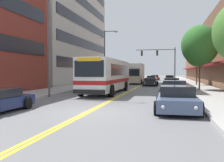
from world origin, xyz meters
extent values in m
plane|color=slate|center=(0.00, 37.00, 0.00)|extent=(240.00, 240.00, 0.00)
cube|color=#9E9B96|center=(-7.49, 37.00, 0.08)|extent=(3.98, 106.00, 0.16)
cube|color=#9E9B96|center=(7.49, 37.00, 0.08)|extent=(3.98, 106.00, 0.16)
cube|color=yellow|center=(-0.10, 37.00, 0.00)|extent=(0.14, 106.00, 0.01)
cube|color=yellow|center=(0.10, 37.00, 0.00)|extent=(0.14, 106.00, 0.01)
cube|color=black|center=(-9.69, 7.31, 4.48)|extent=(0.08, 13.21, 1.40)
cube|color=black|center=(-9.69, 7.31, 8.06)|extent=(0.08, 13.21, 1.40)
cube|color=black|center=(-9.69, 29.17, 3.37)|extent=(0.08, 23.99, 1.40)
cube|color=black|center=(-9.69, 29.17, 6.74)|extent=(0.08, 23.99, 1.40)
cube|color=black|center=(-9.69, 29.17, 10.11)|extent=(0.08, 23.99, 1.40)
cube|color=black|center=(-9.69, 29.17, 13.48)|extent=(0.08, 23.99, 1.40)
cube|color=brown|center=(13.73, 37.00, 5.11)|extent=(8.00, 68.00, 10.22)
cube|color=maroon|center=(9.18, 37.00, 2.90)|extent=(1.10, 61.20, 0.24)
cube|color=black|center=(9.69, 37.00, 6.34)|extent=(0.08, 61.20, 1.40)
cube|color=silver|center=(-1.76, 11.29, 1.73)|extent=(2.49, 11.40, 2.76)
cube|color=#B21919|center=(-1.76, 11.29, 1.18)|extent=(2.51, 11.42, 0.32)
cube|color=black|center=(-1.76, 11.86, 2.17)|extent=(2.52, 8.89, 0.99)
cube|color=black|center=(-1.76, 5.57, 2.22)|extent=(2.24, 0.04, 1.21)
cube|color=yellow|center=(-1.76, 5.56, 2.91)|extent=(1.79, 0.06, 0.28)
cube|color=black|center=(-1.76, 5.55, 0.53)|extent=(2.44, 0.08, 0.32)
cylinder|color=black|center=(-3.04, 7.41, 0.50)|extent=(0.30, 1.00, 1.00)
cylinder|color=black|center=(-0.49, 7.41, 0.50)|extent=(0.30, 1.00, 1.00)
cylinder|color=black|center=(-3.04, 14.42, 0.50)|extent=(0.30, 1.00, 1.00)
cylinder|color=black|center=(-0.49, 14.42, 0.50)|extent=(0.30, 1.00, 1.00)
cube|color=#38383D|center=(-4.37, 23.68, 0.52)|extent=(1.81, 4.37, 0.68)
cube|color=black|center=(-4.37, 23.86, 1.12)|extent=(1.56, 1.92, 0.52)
cylinder|color=black|center=(-5.29, 22.33, 0.32)|extent=(0.22, 0.65, 0.65)
cylinder|color=black|center=(-3.44, 22.33, 0.32)|extent=(0.22, 0.65, 0.65)
cylinder|color=black|center=(-5.29, 25.04, 0.32)|extent=(0.22, 0.65, 0.65)
cylinder|color=black|center=(-3.44, 25.04, 0.32)|extent=(0.22, 0.65, 0.65)
sphere|color=silver|center=(-5.00, 21.48, 0.55)|extent=(0.16, 0.16, 0.16)
sphere|color=silver|center=(-3.73, 21.48, 0.55)|extent=(0.16, 0.16, 0.16)
cube|color=red|center=(-5.02, 25.88, 0.55)|extent=(0.18, 0.04, 0.10)
cube|color=red|center=(-3.72, 25.88, 0.55)|extent=(0.18, 0.04, 0.10)
cube|color=white|center=(-4.34, 29.88, 0.52)|extent=(1.92, 4.31, 0.66)
cube|color=black|center=(-4.34, 30.05, 1.10)|extent=(1.65, 1.89, 0.49)
cylinder|color=black|center=(-5.32, 28.55, 0.34)|extent=(0.22, 0.68, 0.68)
cylinder|color=black|center=(-3.36, 28.55, 0.34)|extent=(0.22, 0.68, 0.68)
cylinder|color=black|center=(-5.32, 31.22, 0.34)|extent=(0.22, 0.68, 0.68)
cylinder|color=black|center=(-3.36, 31.22, 0.34)|extent=(0.22, 0.68, 0.68)
sphere|color=silver|center=(-5.01, 27.71, 0.55)|extent=(0.16, 0.16, 0.16)
sphere|color=silver|center=(-3.67, 27.71, 0.55)|extent=(0.16, 0.16, 0.16)
cube|color=red|center=(-5.03, 32.04, 0.55)|extent=(0.18, 0.04, 0.10)
cube|color=red|center=(-3.65, 32.04, 0.55)|extent=(0.18, 0.04, 0.10)
cylinder|color=black|center=(-3.47, 0.12, 0.33)|extent=(0.22, 0.65, 0.65)
cube|color=red|center=(-4.98, 0.96, 0.48)|extent=(0.18, 0.04, 0.10)
cube|color=red|center=(-3.73, 0.96, 0.48)|extent=(0.18, 0.04, 0.10)
cube|color=#475675|center=(4.30, 1.02, 0.48)|extent=(1.89, 4.46, 0.59)
cube|color=black|center=(4.30, 1.19, 1.02)|extent=(1.62, 1.96, 0.50)
cylinder|color=black|center=(3.34, -0.37, 0.33)|extent=(0.22, 0.67, 0.67)
cylinder|color=black|center=(5.27, -0.37, 0.33)|extent=(0.22, 0.67, 0.67)
cylinder|color=black|center=(3.34, 2.40, 0.33)|extent=(0.22, 0.67, 0.67)
cylinder|color=black|center=(5.27, 2.40, 0.33)|extent=(0.22, 0.67, 0.67)
sphere|color=silver|center=(3.64, -1.23, 0.51)|extent=(0.16, 0.16, 0.16)
sphere|color=silver|center=(4.97, -1.23, 0.51)|extent=(0.16, 0.16, 0.16)
cube|color=red|center=(3.62, 3.25, 0.51)|extent=(0.18, 0.04, 0.10)
cube|color=red|center=(4.98, 3.25, 0.51)|extent=(0.18, 0.04, 0.10)
cube|color=black|center=(4.43, 43.01, 0.50)|extent=(1.91, 4.35, 0.62)
cube|color=black|center=(4.43, 43.18, 1.06)|extent=(1.64, 1.91, 0.50)
cylinder|color=black|center=(3.45, 41.66, 0.34)|extent=(0.22, 0.68, 0.68)
cylinder|color=black|center=(5.40, 41.66, 0.34)|extent=(0.22, 0.68, 0.68)
cylinder|color=black|center=(3.45, 44.36, 0.34)|extent=(0.22, 0.68, 0.68)
cylinder|color=black|center=(5.40, 44.36, 0.34)|extent=(0.22, 0.68, 0.68)
sphere|color=silver|center=(3.76, 40.82, 0.53)|extent=(0.16, 0.16, 0.16)
sphere|color=silver|center=(5.09, 40.82, 0.53)|extent=(0.16, 0.16, 0.16)
cube|color=red|center=(3.74, 45.19, 0.53)|extent=(0.18, 0.04, 0.10)
cube|color=red|center=(5.11, 45.19, 0.53)|extent=(0.18, 0.04, 0.10)
cube|color=#B7B7BC|center=(4.35, 7.69, 0.51)|extent=(1.91, 4.39, 0.64)
cube|color=black|center=(4.35, 7.87, 1.08)|extent=(1.65, 1.93, 0.50)
cylinder|color=black|center=(3.37, 6.33, 0.35)|extent=(0.22, 0.69, 0.69)
cylinder|color=black|center=(5.33, 6.33, 0.35)|extent=(0.22, 0.69, 0.69)
cylinder|color=black|center=(3.37, 9.05, 0.35)|extent=(0.22, 0.69, 0.69)
cylinder|color=black|center=(5.33, 9.05, 0.35)|extent=(0.22, 0.69, 0.69)
sphere|color=silver|center=(3.68, 5.48, 0.54)|extent=(0.16, 0.16, 0.16)
sphere|color=silver|center=(5.02, 5.48, 0.54)|extent=(0.16, 0.16, 0.16)
cube|color=red|center=(3.66, 9.90, 0.54)|extent=(0.18, 0.04, 0.10)
cube|color=red|center=(5.04, 9.90, 0.54)|extent=(0.18, 0.04, 0.10)
cube|color=#BCAD89|center=(4.36, 18.44, 0.46)|extent=(1.93, 4.52, 0.57)
cube|color=black|center=(4.36, 18.62, 1.01)|extent=(1.66, 1.99, 0.53)
cylinder|color=black|center=(3.37, 17.04, 0.31)|extent=(0.22, 0.62, 0.62)
cylinder|color=black|center=(5.35, 17.04, 0.31)|extent=(0.22, 0.62, 0.62)
cylinder|color=black|center=(3.37, 19.84, 0.31)|extent=(0.22, 0.62, 0.62)
cylinder|color=black|center=(5.35, 19.84, 0.31)|extent=(0.22, 0.62, 0.62)
sphere|color=silver|center=(3.68, 16.16, 0.48)|extent=(0.16, 0.16, 0.16)
sphere|color=silver|center=(5.03, 16.16, 0.48)|extent=(0.16, 0.16, 0.16)
cube|color=red|center=(3.66, 20.71, 0.48)|extent=(0.18, 0.04, 0.10)
cube|color=red|center=(5.05, 20.71, 0.48)|extent=(0.18, 0.04, 0.10)
cube|color=#232328|center=(1.53, 24.58, 0.45)|extent=(1.82, 4.43, 0.56)
cube|color=black|center=(1.53, 24.76, 0.94)|extent=(1.57, 1.95, 0.42)
cylinder|color=black|center=(0.60, 23.21, 0.31)|extent=(0.22, 0.62, 0.62)
cylinder|color=black|center=(2.46, 23.21, 0.31)|extent=(0.22, 0.62, 0.62)
cylinder|color=black|center=(0.60, 25.96, 0.31)|extent=(0.22, 0.62, 0.62)
cylinder|color=black|center=(2.46, 25.96, 0.31)|extent=(0.22, 0.62, 0.62)
sphere|color=silver|center=(0.89, 22.35, 0.48)|extent=(0.16, 0.16, 0.16)
sphere|color=silver|center=(2.17, 22.35, 0.48)|extent=(0.16, 0.16, 0.16)
cube|color=red|center=(0.88, 26.81, 0.48)|extent=(0.18, 0.04, 0.10)
cube|color=red|center=(2.19, 26.81, 0.48)|extent=(0.18, 0.04, 0.10)
cube|color=maroon|center=(0.97, 50.34, 0.50)|extent=(1.94, 4.78, 0.66)
cube|color=black|center=(0.97, 50.53, 1.06)|extent=(1.67, 2.10, 0.45)
cylinder|color=black|center=(-0.02, 48.86, 0.32)|extent=(0.22, 0.63, 0.63)
cylinder|color=black|center=(1.96, 48.86, 0.32)|extent=(0.22, 0.63, 0.63)
cylinder|color=black|center=(-0.02, 51.83, 0.32)|extent=(0.22, 0.63, 0.63)
cylinder|color=black|center=(1.96, 51.83, 0.32)|extent=(0.22, 0.63, 0.63)
sphere|color=silver|center=(0.29, 47.93, 0.54)|extent=(0.16, 0.16, 0.16)
sphere|color=silver|center=(1.64, 47.93, 0.54)|extent=(0.16, 0.16, 0.16)
cube|color=red|center=(0.27, 52.75, 0.54)|extent=(0.18, 0.04, 0.10)
cube|color=red|center=(1.66, 52.75, 0.54)|extent=(0.18, 0.04, 0.10)
cube|color=beige|center=(1.09, 33.83, 0.52)|extent=(1.74, 4.50, 0.67)
cube|color=black|center=(1.09, 34.01, 1.09)|extent=(1.50, 1.98, 0.47)
cylinder|color=black|center=(0.20, 32.44, 0.35)|extent=(0.22, 0.70, 0.70)
cylinder|color=black|center=(1.99, 32.44, 0.35)|extent=(0.22, 0.70, 0.70)
cylinder|color=black|center=(0.20, 35.23, 0.35)|extent=(0.22, 0.70, 0.70)
cylinder|color=black|center=(1.99, 35.23, 0.35)|extent=(0.22, 0.70, 0.70)
sphere|color=silver|center=(0.49, 31.56, 0.56)|extent=(0.16, 0.16, 0.16)
sphere|color=silver|center=(1.70, 31.56, 0.56)|extent=(0.16, 0.16, 0.16)
cube|color=red|center=(0.47, 36.09, 0.56)|extent=(0.18, 0.04, 0.10)
cube|color=red|center=(1.72, 36.09, 0.56)|extent=(0.18, 0.04, 0.10)
cube|color=beige|center=(-1.32, 27.69, 1.47)|extent=(2.29, 2.03, 2.45)
cube|color=black|center=(-1.32, 26.65, 1.92)|extent=(1.95, 0.04, 1.08)
cube|color=white|center=(-1.32, 31.07, 1.83)|extent=(2.34, 4.74, 3.15)
cylinder|color=black|center=(-2.50, 27.69, 0.42)|extent=(0.28, 0.84, 0.84)
cylinder|color=black|center=(-0.14, 27.69, 0.42)|extent=(0.28, 0.84, 0.84)
cylinder|color=black|center=(-2.50, 32.50, 0.42)|extent=(0.28, 0.84, 0.84)
cylinder|color=black|center=(-0.14, 32.50, 0.42)|extent=(0.28, 0.84, 0.84)
cylinder|color=#47474C|center=(5.20, 33.48, 3.17)|extent=(0.18, 0.18, 6.34)
cylinder|color=#47474C|center=(1.77, 33.48, 5.99)|extent=(6.87, 0.11, 0.11)
cube|color=black|center=(2.11, 33.48, 5.39)|extent=(0.34, 0.26, 0.92)
sphere|color=red|center=(2.11, 33.32, 5.67)|extent=(0.18, 0.18, 0.18)
sphere|color=yellow|center=(2.11, 33.32, 5.39)|extent=(0.18, 0.18, 0.18)
sphere|color=green|center=(2.11, 33.32, 5.12)|extent=(0.18, 0.18, 0.18)
cylinder|color=black|center=(2.11, 33.48, 5.92)|extent=(0.02, 0.02, 0.14)
cube|color=black|center=(-0.64, 33.48, 5.39)|extent=(0.34, 0.26, 0.92)
sphere|color=red|center=(-0.64, 33.32, 5.67)|extent=(0.18, 0.18, 0.18)
sphere|color=yellow|center=(-0.64, 33.32, 5.39)|extent=(0.18, 0.18, 0.18)
sphere|color=green|center=(-0.64, 33.32, 5.12)|extent=(0.18, 0.18, 0.18)
cylinder|color=black|center=(-0.64, 33.48, 5.92)|extent=(0.02, 0.02, 0.14)
cylinder|color=#47474C|center=(-5.30, 6.31, 4.73)|extent=(0.16, 0.16, 9.46)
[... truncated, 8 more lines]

